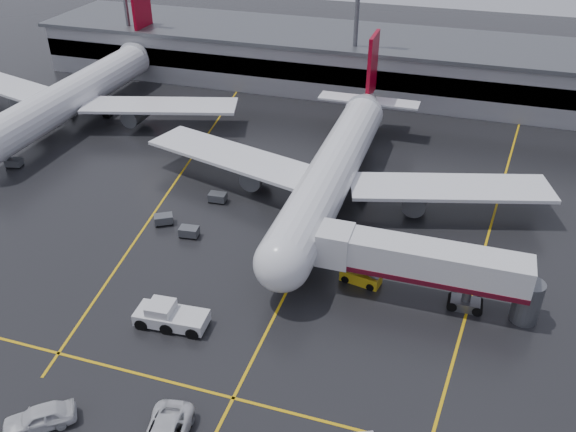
% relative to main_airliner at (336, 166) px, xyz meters
% --- Properties ---
extents(ground, '(220.00, 220.00, 0.00)m').
position_rel_main_airliner_xyz_m(ground, '(0.00, -9.70, -4.21)').
color(ground, black).
rests_on(ground, ground).
extents(apron_line_centre, '(0.25, 90.00, 0.02)m').
position_rel_main_airliner_xyz_m(apron_line_centre, '(0.00, -9.70, -4.20)').
color(apron_line_centre, gold).
rests_on(apron_line_centre, ground).
extents(apron_line_stop, '(60.00, 0.25, 0.02)m').
position_rel_main_airliner_xyz_m(apron_line_stop, '(0.00, -31.70, -4.20)').
color(apron_line_stop, gold).
rests_on(apron_line_stop, ground).
extents(apron_line_left, '(9.99, 69.35, 0.02)m').
position_rel_main_airliner_xyz_m(apron_line_left, '(-20.00, 0.30, -4.20)').
color(apron_line_left, gold).
rests_on(apron_line_left, ground).
extents(apron_line_right, '(7.57, 69.64, 0.02)m').
position_rel_main_airliner_xyz_m(apron_line_right, '(18.00, 0.30, -4.20)').
color(apron_line_right, gold).
rests_on(apron_line_right, ground).
extents(terminal, '(122.00, 19.00, 8.60)m').
position_rel_main_airliner_xyz_m(terminal, '(0.00, 38.23, 0.11)').
color(terminal, gray).
rests_on(terminal, ground).
extents(light_mast_mid, '(3.00, 1.20, 25.45)m').
position_rel_main_airliner_xyz_m(light_mast_mid, '(-5.00, 32.30, 10.27)').
color(light_mast_mid, '#595B60').
rests_on(light_mast_mid, ground).
extents(main_airliner, '(48.80, 45.60, 14.10)m').
position_rel_main_airliner_xyz_m(main_airliner, '(0.00, 0.00, 0.00)').
color(main_airliner, silver).
rests_on(main_airliner, ground).
extents(second_airliner, '(48.80, 45.60, 14.10)m').
position_rel_main_airliner_xyz_m(second_airliner, '(-42.00, 12.00, 0.00)').
color(second_airliner, silver).
rests_on(second_airliner, ground).
extents(jet_bridge, '(19.90, 3.40, 6.05)m').
position_rel_main_airliner_xyz_m(jet_bridge, '(11.87, -15.70, -0.28)').
color(jet_bridge, silver).
rests_on(jet_bridge, ground).
extents(pushback_tractor, '(6.45, 3.09, 2.25)m').
position_rel_main_airliner_xyz_m(pushback_tractor, '(-8.31, -25.72, -3.31)').
color(pushback_tractor, silver).
rests_on(pushback_tractor, ground).
extents(belt_loader, '(4.04, 2.38, 2.41)m').
position_rel_main_airliner_xyz_m(belt_loader, '(6.27, -14.79, -3.61)').
color(belt_loader, gold).
rests_on(belt_loader, ground).
extents(service_van_d, '(5.22, 4.70, 1.72)m').
position_rel_main_airliner_xyz_m(service_van_d, '(-12.25, -38.22, -3.35)').
color(service_van_d, silver).
rests_on(service_van_d, ground).
extents(baggage_cart_a, '(2.14, 1.52, 1.12)m').
position_rel_main_airliner_xyz_m(baggage_cart_a, '(-12.72, -12.68, -3.58)').
color(baggage_cart_a, '#595B60').
rests_on(baggage_cart_a, ground).
extents(baggage_cart_b, '(2.38, 2.15, 1.12)m').
position_rel_main_airliner_xyz_m(baggage_cart_b, '(-16.45, -11.29, -3.58)').
color(baggage_cart_b, '#595B60').
rests_on(baggage_cart_b, ground).
extents(baggage_cart_c, '(2.09, 1.44, 1.12)m').
position_rel_main_airliner_xyz_m(baggage_cart_c, '(-12.71, -5.08, -3.58)').
color(baggage_cart_c, '#595B60').
rests_on(baggage_cart_c, ground).
extents(baggage_cart_d, '(2.01, 1.32, 1.12)m').
position_rel_main_airliner_xyz_m(baggage_cart_d, '(-46.62, 0.48, -3.58)').
color(baggage_cart_d, '#595B60').
rests_on(baggage_cart_d, ground).
extents(baggage_cart_e, '(2.23, 1.69, 1.12)m').
position_rel_main_airliner_xyz_m(baggage_cart_e, '(-41.28, -4.82, -3.58)').
color(baggage_cart_e, '#595B60').
rests_on(baggage_cart_e, ground).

